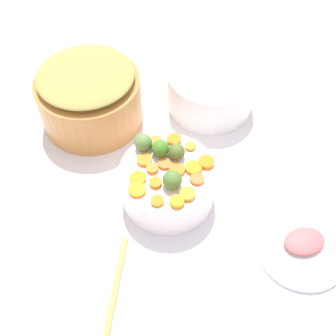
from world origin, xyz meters
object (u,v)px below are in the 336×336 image
Objects in this scene: metal_pot at (91,100)px; wooden_spoon at (106,336)px; casserole_dish at (211,90)px; serving_bowl_carrots at (168,183)px; ham_plate at (301,248)px.

wooden_spoon is at bearing -140.21° from metal_pot.
wooden_spoon is 1.18× the size of casserole_dish.
serving_bowl_carrots is at bearing 11.19° from wooden_spoon.
casserole_dish reaches higher than ham_plate.
casserole_dish is (0.22, -0.25, -0.01)m from metal_pot.
serving_bowl_carrots is 0.36m from wooden_spoon.
serving_bowl_carrots is 0.79× the size of wooden_spoon.
wooden_spoon is (-0.35, -0.07, -0.05)m from serving_bowl_carrots.
wooden_spoon and ham_plate have the same top height.
ham_plate is (0.38, -0.26, 0.00)m from wooden_spoon.
wooden_spoon is at bearing -169.15° from casserole_dish.
wooden_spoon is (-0.46, -0.39, -0.06)m from metal_pot.
metal_pot is 0.97× the size of wooden_spoon.
serving_bowl_carrots is at bearing -169.52° from casserole_dish.
metal_pot reaches higher than serving_bowl_carrots.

